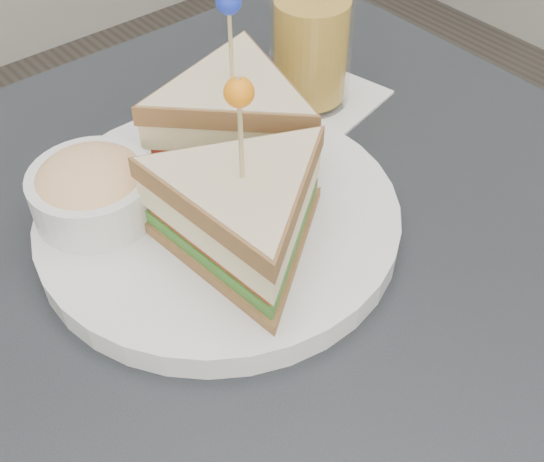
{
  "coord_description": "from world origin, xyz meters",
  "views": [
    {
      "loc": [
        -0.22,
        -0.26,
        1.15
      ],
      "look_at": [
        0.01,
        0.01,
        0.8
      ],
      "focal_mm": 45.0,
      "sensor_mm": 36.0,
      "label": 1
    }
  ],
  "objects": [
    {
      "name": "table",
      "position": [
        0.0,
        0.0,
        0.67
      ],
      "size": [
        0.8,
        0.8,
        0.75
      ],
      "color": "black",
      "rests_on": "ground"
    },
    {
      "name": "plate_meal",
      "position": [
        0.02,
        0.08,
        0.8
      ],
      "size": [
        0.34,
        0.34,
        0.18
      ],
      "rotation": [
        0.0,
        0.0,
        0.09
      ],
      "color": "silver",
      "rests_on": "table"
    },
    {
      "name": "drink_set",
      "position": [
        0.2,
        0.17,
        0.82
      ],
      "size": [
        0.15,
        0.15,
        0.17
      ],
      "rotation": [
        0.0,
        0.0,
        0.22
      ],
      "color": "silver",
      "rests_on": "table"
    }
  ]
}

